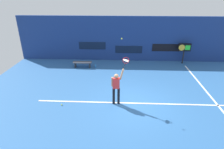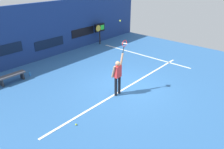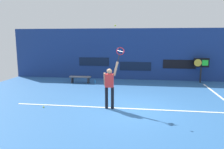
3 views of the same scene
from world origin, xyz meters
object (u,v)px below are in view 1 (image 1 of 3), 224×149
at_px(tennis_ball, 122,39).
at_px(water_bottle, 96,66).
at_px(tennis_player, 116,86).
at_px(spare_ball, 62,105).
at_px(scoreboard_clock, 184,48).
at_px(tennis_racket, 126,61).
at_px(court_bench, 82,63).

relative_size(tennis_ball, water_bottle, 0.28).
xyz_separation_m(tennis_player, spare_ball, (-2.79, -0.30, -0.98)).
distance_m(tennis_player, scoreboard_clock, 8.07).
bearing_deg(water_bottle, tennis_ball, -68.33).
bearing_deg(tennis_ball, spare_ball, -172.78).
relative_size(tennis_ball, spare_ball, 1.00).
relative_size(tennis_racket, spare_ball, 9.21).
xyz_separation_m(scoreboard_clock, spare_ball, (-7.96, -6.50, -1.23)).
distance_m(tennis_ball, scoreboard_clock, 8.16).
distance_m(scoreboard_clock, spare_ball, 10.35).
relative_size(tennis_ball, court_bench, 0.05).
height_order(tennis_player, tennis_ball, tennis_ball).
relative_size(tennis_ball, scoreboard_clock, 0.04).
bearing_deg(spare_ball, tennis_player, 6.14).
xyz_separation_m(tennis_racket, spare_ball, (-3.23, -0.30, -2.34)).
height_order(tennis_player, tennis_racket, tennis_racket).
bearing_deg(water_bottle, scoreboard_clock, 10.33).
bearing_deg(scoreboard_clock, spare_ball, -140.75).
distance_m(tennis_player, tennis_ball, 2.41).
relative_size(tennis_player, spare_ball, 29.17).
bearing_deg(court_bench, tennis_racket, -57.64).
bearing_deg(tennis_racket, scoreboard_clock, 52.68).
relative_size(water_bottle, spare_ball, 3.53).
bearing_deg(tennis_racket, water_bottle, 113.42).
height_order(tennis_ball, spare_ball, tennis_ball).
xyz_separation_m(tennis_player, tennis_racket, (0.44, -0.00, 1.36)).
xyz_separation_m(tennis_ball, spare_ball, (-3.01, -0.38, -3.38)).
distance_m(tennis_racket, court_bench, 6.20).
relative_size(tennis_player, water_bottle, 8.26).
bearing_deg(tennis_racket, tennis_player, 179.44).
distance_m(tennis_racket, water_bottle, 5.85).
height_order(court_bench, water_bottle, court_bench).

